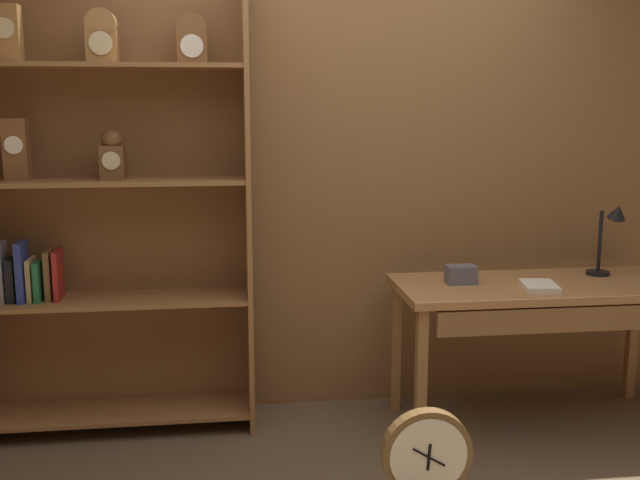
% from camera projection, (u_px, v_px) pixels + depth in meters
% --- Properties ---
extents(back_wood_panel, '(4.80, 0.05, 2.60)m').
position_uv_depth(back_wood_panel, '(333.00, 171.00, 4.00)').
color(back_wood_panel, brown).
rests_on(back_wood_panel, ground).
extents(bookshelf, '(1.35, 0.36, 2.29)m').
position_uv_depth(bookshelf, '(106.00, 207.00, 3.68)').
color(bookshelf, brown).
rests_on(bookshelf, ground).
extents(workbench, '(1.47, 0.62, 0.76)m').
position_uv_depth(workbench, '(541.00, 300.00, 3.77)').
color(workbench, '#9E6B3D').
rests_on(workbench, ground).
extents(desk_lamp, '(0.17, 0.17, 0.40)m').
position_uv_depth(desk_lamp, '(609.00, 234.00, 3.90)').
color(desk_lamp, black).
rests_on(desk_lamp, workbench).
extents(toolbox_small, '(0.15, 0.10, 0.09)m').
position_uv_depth(toolbox_small, '(461.00, 275.00, 3.76)').
color(toolbox_small, '#595960').
rests_on(toolbox_small, workbench).
extents(open_repair_manual, '(0.19, 0.24, 0.02)m').
position_uv_depth(open_repair_manual, '(539.00, 286.00, 3.66)').
color(open_repair_manual, silver).
rests_on(open_repair_manual, workbench).
extents(round_clock_large, '(0.38, 0.11, 0.42)m').
position_uv_depth(round_clock_large, '(427.00, 457.00, 3.07)').
color(round_clock_large, brown).
rests_on(round_clock_large, ground).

